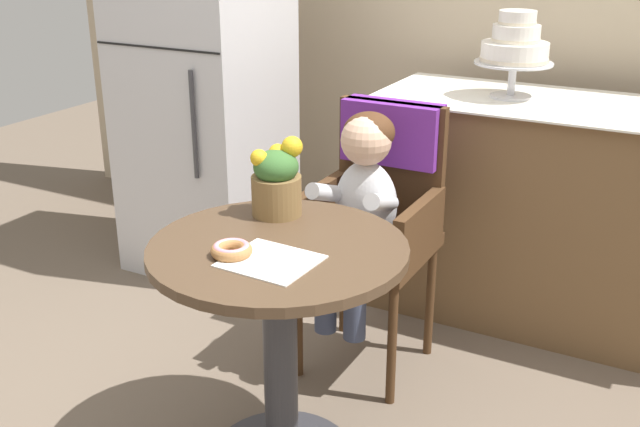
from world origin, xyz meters
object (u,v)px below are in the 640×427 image
at_px(tiered_cake_stand, 515,47).
at_px(seated_child, 361,197).
at_px(wicker_chair, 380,194).
at_px(cafe_table, 279,313).
at_px(donut_front, 232,249).
at_px(flower_vase, 277,179).
at_px(refrigerator, 204,86).

bearing_deg(tiered_cake_stand, seated_child, -110.65).
bearing_deg(wicker_chair, seated_child, -94.38).
height_order(cafe_table, tiered_cake_stand, tiered_cake_stand).
height_order(wicker_chair, donut_front, wicker_chair).
distance_m(cafe_table, flower_vase, 0.40).
bearing_deg(flower_vase, cafe_table, -58.41).
distance_m(wicker_chair, refrigerator, 1.13).
bearing_deg(seated_child, cafe_table, -89.20).
xyz_separation_m(wicker_chair, seated_child, (-0.00, -0.16, 0.04)).
bearing_deg(refrigerator, tiered_cake_stand, 8.59).
bearing_deg(cafe_table, wicker_chair, 90.62).
distance_m(seated_child, refrigerator, 1.19).
height_order(donut_front, flower_vase, flower_vase).
distance_m(cafe_table, tiered_cake_stand, 1.45).
bearing_deg(seated_child, wicker_chair, 90.00).
relative_size(cafe_table, flower_vase, 3.04).
distance_m(wicker_chair, flower_vase, 0.56).
bearing_deg(donut_front, wicker_chair, 85.69).
bearing_deg(tiered_cake_stand, flower_vase, -109.80).
bearing_deg(wicker_chair, flower_vase, -107.07).
bearing_deg(wicker_chair, cafe_table, -93.76).
distance_m(cafe_table, wicker_chair, 0.72).
distance_m(wicker_chair, tiered_cake_stand, 0.80).
relative_size(wicker_chair, donut_front, 8.58).
xyz_separation_m(cafe_table, flower_vase, (-0.12, 0.20, 0.32)).
bearing_deg(tiered_cake_stand, donut_front, -103.63).
xyz_separation_m(wicker_chair, donut_front, (-0.06, -0.83, 0.10)).
height_order(wicker_chair, tiered_cake_stand, tiered_cake_stand).
bearing_deg(cafe_table, seated_child, 90.80).
xyz_separation_m(cafe_table, wicker_chair, (-0.01, 0.71, 0.13)).
bearing_deg(seated_child, flower_vase, -107.97).
height_order(flower_vase, refrigerator, refrigerator).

